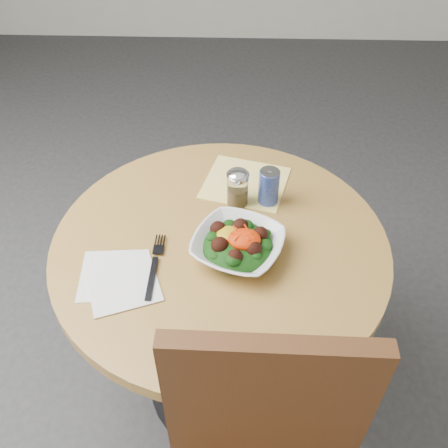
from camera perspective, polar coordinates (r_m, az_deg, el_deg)
name	(u,v)px	position (r m, az deg, el deg)	size (l,w,h in m)	color
ground	(221,381)	(1.94, -0.32, -17.52)	(6.00, 6.00, 0.00)	#2E2E30
table	(221,287)	(1.48, -0.40, -7.26)	(0.90, 0.90, 0.75)	black
cloth_napkin	(245,183)	(1.51, 2.45, 4.74)	(0.24, 0.22, 0.00)	yellow
paper_napkins	(119,279)	(1.27, -11.96, -6.18)	(0.22, 0.22, 0.00)	silver
salad_bowl	(238,245)	(1.28, 1.61, -2.43)	(0.29, 0.29, 0.08)	silver
fork	(155,264)	(1.28, -7.88, -4.50)	(0.03, 0.22, 0.00)	black
spice_shaker	(238,188)	(1.40, 1.56, 4.18)	(0.06, 0.06, 0.12)	silver
beverage_can	(269,187)	(1.42, 5.14, 4.27)	(0.06, 0.06, 0.11)	#0D1D92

